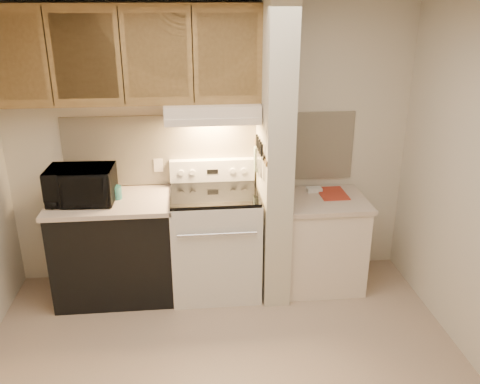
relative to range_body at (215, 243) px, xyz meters
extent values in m
plane|color=tan|center=(0.00, -1.16, -0.46)|extent=(3.60, 3.60, 0.00)
plane|color=white|center=(0.00, -1.16, 2.04)|extent=(3.60, 3.60, 0.00)
cube|color=beige|center=(0.00, 0.34, 0.79)|extent=(3.60, 2.50, 0.02)
cube|color=#F6E5C3|center=(0.00, 0.33, 0.78)|extent=(2.60, 0.02, 0.63)
cube|color=silver|center=(0.00, 0.00, 0.00)|extent=(0.76, 0.65, 0.92)
cube|color=black|center=(0.00, -0.32, 0.04)|extent=(0.50, 0.01, 0.30)
cylinder|color=silver|center=(0.00, -0.35, 0.26)|extent=(0.65, 0.02, 0.02)
cube|color=black|center=(0.00, 0.00, 0.48)|extent=(0.74, 0.64, 0.03)
cube|color=silver|center=(0.00, 0.28, 0.59)|extent=(0.76, 0.08, 0.20)
cube|color=black|center=(0.00, 0.24, 0.59)|extent=(0.10, 0.01, 0.04)
cylinder|color=silver|center=(-0.28, 0.24, 0.59)|extent=(0.05, 0.02, 0.05)
cylinder|color=silver|center=(-0.18, 0.24, 0.59)|extent=(0.05, 0.02, 0.05)
cylinder|color=silver|center=(0.18, 0.24, 0.59)|extent=(0.05, 0.02, 0.05)
cylinder|color=silver|center=(0.28, 0.24, 0.59)|extent=(0.05, 0.02, 0.05)
cube|color=black|center=(-0.88, 0.01, -0.03)|extent=(1.00, 0.63, 0.87)
cube|color=beige|center=(-0.88, 0.01, 0.43)|extent=(1.04, 0.67, 0.04)
cube|color=black|center=(-1.23, 0.21, 0.46)|extent=(0.20, 0.10, 0.01)
cylinder|color=#246661|center=(-0.83, 0.03, 0.50)|extent=(0.13, 0.13, 0.11)
cube|color=silver|center=(-0.48, 0.32, 0.64)|extent=(0.08, 0.01, 0.12)
imported|color=black|center=(-1.10, -0.01, 0.60)|extent=(0.55, 0.39, 0.30)
cube|color=beige|center=(0.51, -0.01, 0.79)|extent=(0.22, 0.70, 2.50)
cube|color=olive|center=(0.39, -0.01, 0.84)|extent=(0.01, 0.70, 0.04)
cube|color=black|center=(0.39, -0.06, 0.86)|extent=(0.02, 0.42, 0.04)
cube|color=silver|center=(0.38, -0.21, 0.76)|extent=(0.01, 0.03, 0.16)
cylinder|color=black|center=(0.38, -0.20, 0.91)|extent=(0.02, 0.02, 0.10)
cube|color=silver|center=(0.38, -0.14, 0.75)|extent=(0.01, 0.04, 0.18)
cylinder|color=black|center=(0.38, -0.14, 0.91)|extent=(0.02, 0.02, 0.10)
cube|color=silver|center=(0.38, -0.05, 0.74)|extent=(0.01, 0.04, 0.20)
cylinder|color=black|center=(0.38, -0.06, 0.91)|extent=(0.02, 0.02, 0.10)
cube|color=silver|center=(0.38, 0.04, 0.76)|extent=(0.01, 0.04, 0.16)
cylinder|color=black|center=(0.38, 0.04, 0.91)|extent=(0.02, 0.02, 0.10)
cube|color=silver|center=(0.38, 0.09, 0.75)|extent=(0.01, 0.04, 0.18)
cylinder|color=black|center=(0.38, 0.09, 0.91)|extent=(0.02, 0.02, 0.10)
cube|color=gray|center=(0.38, 0.17, 0.72)|extent=(0.03, 0.09, 0.21)
cube|color=silver|center=(0.97, -0.01, -0.06)|extent=(0.70, 0.60, 0.81)
cube|color=beige|center=(0.97, -0.01, 0.37)|extent=(0.74, 0.64, 0.04)
cube|color=#B23624|center=(1.07, 0.09, 0.40)|extent=(0.24, 0.33, 0.01)
cube|color=white|center=(0.92, 0.17, 0.41)|extent=(0.14, 0.09, 0.04)
cube|color=silver|center=(0.00, 0.12, 1.17)|extent=(0.78, 0.44, 0.15)
cube|color=silver|center=(0.00, -0.08, 1.12)|extent=(0.78, 0.04, 0.06)
cube|color=olive|center=(-0.69, 0.17, 1.62)|extent=(2.18, 0.33, 0.77)
cube|color=olive|center=(-1.51, 0.01, 1.62)|extent=(0.46, 0.01, 0.63)
cube|color=black|center=(-1.23, 0.01, 1.62)|extent=(0.01, 0.01, 0.73)
cube|color=olive|center=(-0.96, 0.01, 1.62)|extent=(0.46, 0.01, 0.63)
cube|color=black|center=(-0.69, 0.01, 1.62)|extent=(0.01, 0.01, 0.73)
cube|color=olive|center=(-0.42, 0.01, 1.62)|extent=(0.46, 0.01, 0.63)
cube|color=black|center=(-0.14, 0.01, 1.62)|extent=(0.01, 0.01, 0.73)
cube|color=olive|center=(0.13, 0.01, 1.62)|extent=(0.46, 0.01, 0.63)
camera|label=1|loc=(-0.19, -4.05, 2.07)|focal=38.00mm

